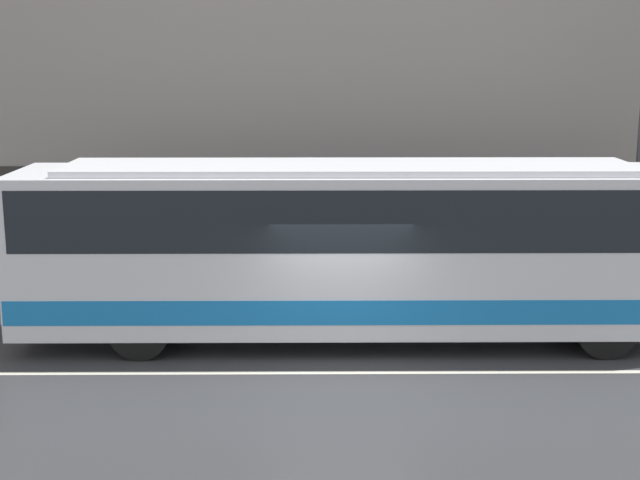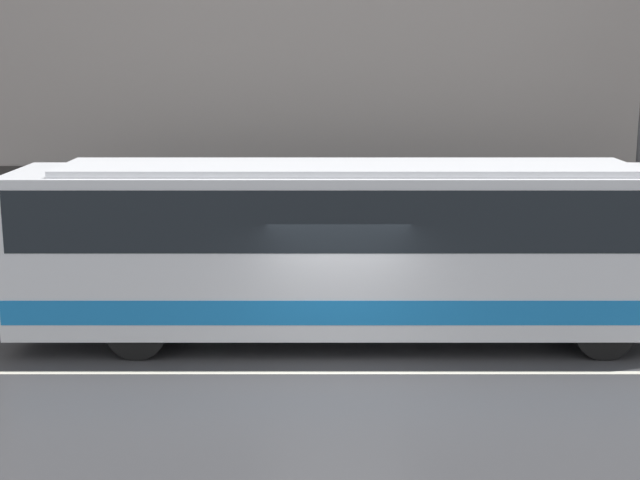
{
  "view_description": "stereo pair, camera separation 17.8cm",
  "coord_description": "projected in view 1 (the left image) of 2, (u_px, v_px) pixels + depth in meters",
  "views": [
    {
      "loc": [
        -0.5,
        -14.53,
        5.42
      ],
      "look_at": [
        -0.37,
        1.83,
        1.96
      ],
      "focal_mm": 50.0,
      "sensor_mm": 36.0,
      "label": 1
    },
    {
      "loc": [
        -0.32,
        -14.53,
        5.42
      ],
      "look_at": [
        -0.37,
        1.83,
        1.96
      ],
      "focal_mm": 50.0,
      "sensor_mm": 36.0,
      "label": 2
    }
  ],
  "objects": [
    {
      "name": "lane_stripe",
      "position": [
        342.0,
        373.0,
        15.34
      ],
      "size": [
        54.0,
        0.14,
        0.01
      ],
      "color": "beige",
      "rests_on": "ground_plane"
    },
    {
      "name": "transit_bus",
      "position": [
        349.0,
        242.0,
        16.74
      ],
      "size": [
        12.4,
        2.52,
        3.39
      ],
      "color": "silver",
      "rests_on": "ground_plane"
    },
    {
      "name": "building_facade",
      "position": [
        334.0,
        43.0,
        20.42
      ],
      "size": [
        60.0,
        0.35,
        11.62
      ],
      "color": "gray",
      "rests_on": "ground_plane"
    },
    {
      "name": "pedestrian_waiting",
      "position": [
        215.0,
        255.0,
        20.1
      ],
      "size": [
        0.36,
        0.36,
        1.65
      ],
      "color": "#1E5933",
      "rests_on": "sidewalk"
    },
    {
      "name": "sidewalk",
      "position": [
        335.0,
        291.0,
        20.33
      ],
      "size": [
        60.0,
        2.24,
        0.15
      ],
      "color": "gray",
      "rests_on": "ground_plane"
    },
    {
      "name": "ground_plane",
      "position": [
        342.0,
        373.0,
        15.34
      ],
      "size": [
        60.0,
        60.0,
        0.0
      ],
      "primitive_type": "plane",
      "color": "#38383A"
    }
  ]
}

